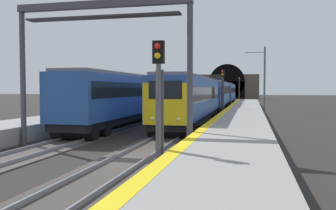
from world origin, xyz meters
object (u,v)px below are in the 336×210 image
(train_adjacent_platform, at_px, (175,93))
(railway_signal_mid, at_px, (223,89))
(train_main_approaching, at_px, (216,94))
(overhead_signal_gantry, at_px, (101,37))
(railway_signal_near, at_px, (159,97))
(railway_signal_far, at_px, (239,86))
(catenary_mast_near, at_px, (264,80))

(train_adjacent_platform, relative_size, railway_signal_mid, 11.68)
(train_main_approaching, xyz_separation_m, overhead_signal_gantry, (-32.14, 2.48, 3.29))
(railway_signal_near, xyz_separation_m, railway_signal_far, (75.95, 0.00, 0.78))
(train_adjacent_platform, bearing_deg, railway_signal_mid, -140.36)
(catenary_mast_near, bearing_deg, train_adjacent_platform, 74.95)
(overhead_signal_gantry, bearing_deg, railway_signal_near, -140.51)
(train_main_approaching, distance_m, railway_signal_far, 38.66)
(train_main_approaching, bearing_deg, train_adjacent_platform, -60.64)
(railway_signal_mid, bearing_deg, train_main_approaching, -170.72)
(railway_signal_near, bearing_deg, overhead_signal_gantry, -140.51)
(train_main_approaching, relative_size, train_adjacent_platform, 1.03)
(railway_signal_mid, bearing_deg, overhead_signal_gantry, -11.52)
(train_main_approaching, bearing_deg, catenary_mast_near, 46.05)
(railway_signal_far, height_order, catenary_mast_near, catenary_mast_near)
(railway_signal_mid, relative_size, railway_signal_far, 0.85)
(railway_signal_far, height_order, overhead_signal_gantry, overhead_signal_gantry)
(catenary_mast_near, bearing_deg, railway_signal_mid, 140.52)
(railway_signal_mid, bearing_deg, train_adjacent_platform, -140.62)
(train_adjacent_platform, bearing_deg, railway_signal_near, -168.63)
(train_adjacent_platform, bearing_deg, railway_signal_far, -9.01)
(railway_signal_near, height_order, overhead_signal_gantry, overhead_signal_gantry)
(railway_signal_near, bearing_deg, railway_signal_far, -180.00)
(train_main_approaching, xyz_separation_m, railway_signal_mid, (-11.09, -1.81, 0.65))
(train_main_approaching, xyz_separation_m, train_adjacent_platform, (-2.84, 4.96, 0.11))
(railway_signal_far, bearing_deg, train_adjacent_platform, -9.28)
(railway_signal_near, relative_size, railway_signal_mid, 0.92)
(train_main_approaching, height_order, train_adjacent_platform, train_adjacent_platform)
(train_adjacent_platform, distance_m, catenary_mast_near, 11.61)
(train_main_approaching, bearing_deg, railway_signal_far, 176.83)
(train_adjacent_platform, distance_m, overhead_signal_gantry, 29.58)
(railway_signal_near, distance_m, overhead_signal_gantry, 7.32)
(railway_signal_mid, height_order, railway_signal_far, railway_signal_far)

